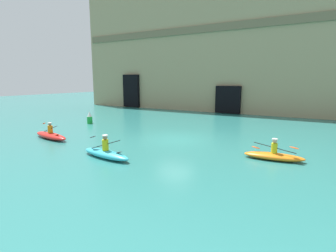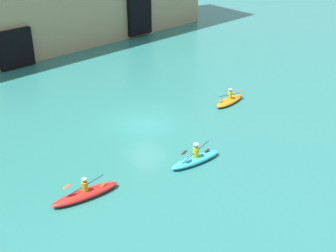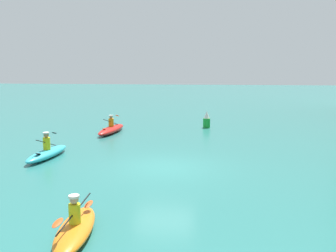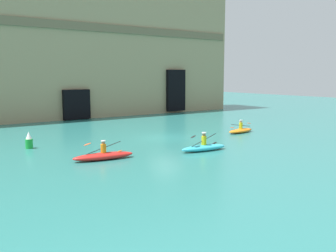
% 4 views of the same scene
% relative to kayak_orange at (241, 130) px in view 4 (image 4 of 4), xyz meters
% --- Properties ---
extents(ground_plane, '(120.00, 120.00, 0.00)m').
position_rel_kayak_orange_xyz_m(ground_plane, '(-6.54, 1.56, -0.22)').
color(ground_plane, '#28706B').
extents(cliff_bluff, '(44.56, 7.84, 16.50)m').
position_rel_kayak_orange_xyz_m(cliff_bluff, '(-7.93, 20.82, 8.01)').
color(cliff_bluff, '#9E8966').
rests_on(cliff_bluff, ground).
extents(kayak_orange, '(2.96, 1.14, 1.09)m').
position_rel_kayak_orange_xyz_m(kayak_orange, '(0.00, 0.00, 0.00)').
color(kayak_orange, orange).
rests_on(kayak_orange, ground).
extents(kayak_red, '(3.66, 1.30, 1.13)m').
position_rel_kayak_orange_xyz_m(kayak_red, '(-13.95, -2.61, 0.03)').
color(kayak_red, red).
rests_on(kayak_red, ground).
extents(kayak_cyan, '(3.35, 1.17, 1.21)m').
position_rel_kayak_orange_xyz_m(kayak_cyan, '(-7.56, -4.02, 0.03)').
color(kayak_cyan, '#33B2C6').
rests_on(kayak_cyan, ground).
extents(marker_buoy, '(0.48, 0.48, 1.13)m').
position_rel_kayak_orange_xyz_m(marker_buoy, '(-16.52, 3.34, 0.30)').
color(marker_buoy, green).
rests_on(marker_buoy, ground).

